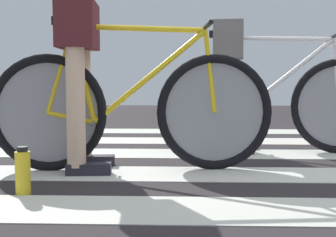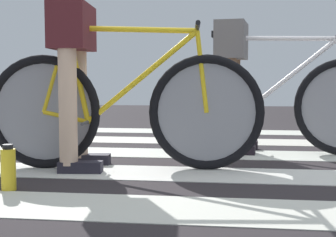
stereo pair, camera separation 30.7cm
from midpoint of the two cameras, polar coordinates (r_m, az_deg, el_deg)
ground at (r=3.04m, az=5.67°, el=-6.10°), size 18.00×14.00×0.02m
crosswalk_markings at (r=2.83m, az=5.55°, el=-6.70°), size 5.36×4.99×0.00m
bicycle_1_of_2 at (r=2.93m, az=-7.44°, el=1.26°), size 1.73×0.52×0.93m
cyclist_1_of_2 at (r=2.97m, az=-13.51°, el=6.56°), size 0.34×0.43×1.02m
bicycle_2_of_2 at (r=3.70m, az=9.78°, el=1.96°), size 1.73×0.52×0.93m
cyclist_2_of_2 at (r=3.71m, az=5.01°, el=6.05°), size 0.36×0.43×1.00m
water_bottle at (r=2.49m, az=-20.41°, el=-6.00°), size 0.07×0.07×0.24m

